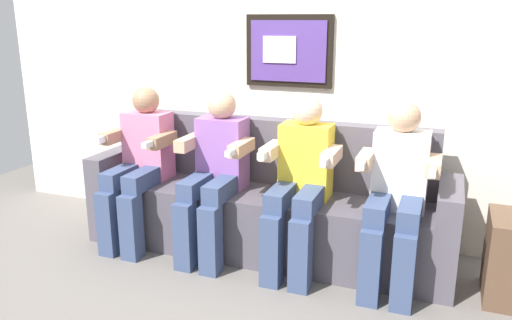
# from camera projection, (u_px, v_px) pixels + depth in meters

# --- Properties ---
(ground_plane) EXTENTS (6.37, 6.37, 0.00)m
(ground_plane) POSITION_uv_depth(u_px,v_px,m) (248.00, 270.00, 3.32)
(ground_plane) COLOR #66605B
(back_wall_assembly) EXTENTS (4.90, 0.10, 2.60)m
(back_wall_assembly) POSITION_uv_depth(u_px,v_px,m) (287.00, 58.00, 3.66)
(back_wall_assembly) COLOR silver
(back_wall_assembly) RESTS_ON ground_plane
(couch) EXTENTS (2.50, 0.58, 0.90)m
(couch) POSITION_uv_depth(u_px,v_px,m) (265.00, 208.00, 3.53)
(couch) COLOR #514C56
(couch) RESTS_ON ground_plane
(person_leftmost) EXTENTS (0.46, 0.56, 1.11)m
(person_leftmost) POSITION_uv_depth(u_px,v_px,m) (140.00, 161.00, 3.60)
(person_leftmost) COLOR pink
(person_leftmost) RESTS_ON ground_plane
(person_left_center) EXTENTS (0.46, 0.56, 1.11)m
(person_left_center) POSITION_uv_depth(u_px,v_px,m) (215.00, 169.00, 3.40)
(person_left_center) COLOR #8C59A5
(person_left_center) RESTS_ON ground_plane
(person_right_center) EXTENTS (0.46, 0.56, 1.11)m
(person_right_center) POSITION_uv_depth(u_px,v_px,m) (300.00, 179.00, 3.20)
(person_right_center) COLOR yellow
(person_right_center) RESTS_ON ground_plane
(person_rightmost) EXTENTS (0.46, 0.56, 1.11)m
(person_rightmost) POSITION_uv_depth(u_px,v_px,m) (397.00, 190.00, 2.99)
(person_rightmost) COLOR white
(person_rightmost) RESTS_ON ground_plane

